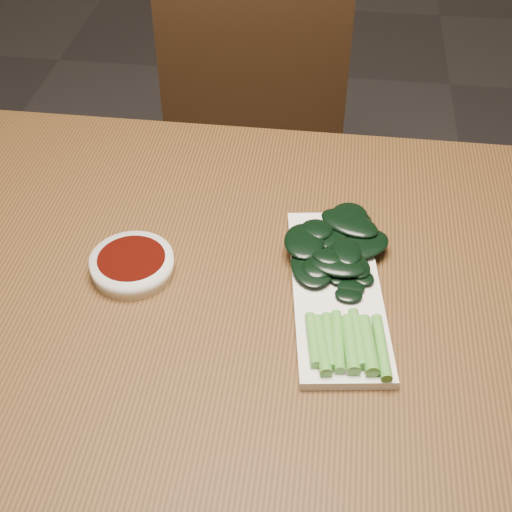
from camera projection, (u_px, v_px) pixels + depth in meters
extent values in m
cube|color=#4E3116|center=(251.00, 292.00, 1.03)|extent=(1.40, 0.80, 0.04)
cube|color=black|center=(256.00, 196.00, 1.68)|extent=(0.51, 0.51, 0.04)
cylinder|color=black|center=(177.00, 324.00, 1.68)|extent=(0.04, 0.04, 0.41)
cylinder|color=black|center=(340.00, 320.00, 1.69)|extent=(0.04, 0.04, 0.41)
cylinder|color=black|center=(184.00, 219.00, 1.97)|extent=(0.04, 0.04, 0.41)
cylinder|color=black|center=(324.00, 216.00, 1.98)|extent=(0.04, 0.04, 0.41)
cube|color=black|center=(254.00, 62.00, 1.66)|extent=(0.45, 0.10, 0.44)
cylinder|color=white|center=(132.00, 265.00, 1.02)|extent=(0.12, 0.12, 0.03)
cylinder|color=#360904|center=(131.00, 259.00, 1.01)|extent=(0.10, 0.10, 0.00)
cube|color=white|center=(336.00, 291.00, 0.99)|extent=(0.17, 0.34, 0.01)
cylinder|color=#53A338|center=(313.00, 339.00, 0.91)|extent=(0.03, 0.08, 0.01)
cylinder|color=#53A338|center=(321.00, 345.00, 0.90)|extent=(0.03, 0.09, 0.02)
cylinder|color=#53A338|center=(329.00, 341.00, 0.90)|extent=(0.02, 0.09, 0.01)
cylinder|color=#53A338|center=(338.00, 341.00, 0.90)|extent=(0.02, 0.10, 0.01)
cylinder|color=#53A338|center=(350.00, 344.00, 0.90)|extent=(0.03, 0.09, 0.02)
cylinder|color=#53A338|center=(358.00, 338.00, 0.91)|extent=(0.03, 0.09, 0.01)
cylinder|color=#53A338|center=(368.00, 345.00, 0.90)|extent=(0.03, 0.09, 0.02)
cylinder|color=#53A338|center=(381.00, 347.00, 0.90)|extent=(0.03, 0.10, 0.01)
ellipsoid|color=black|center=(328.00, 257.00, 1.00)|extent=(0.05, 0.04, 0.01)
ellipsoid|color=black|center=(308.00, 248.00, 1.03)|extent=(0.06, 0.06, 0.01)
ellipsoid|color=black|center=(357.00, 255.00, 1.03)|extent=(0.06, 0.06, 0.01)
ellipsoid|color=black|center=(349.00, 223.00, 1.06)|extent=(0.11, 0.09, 0.01)
ellipsoid|color=black|center=(355.00, 265.00, 1.00)|extent=(0.06, 0.07, 0.01)
ellipsoid|color=black|center=(353.00, 225.00, 1.07)|extent=(0.08, 0.08, 0.01)
ellipsoid|color=black|center=(316.00, 230.00, 1.05)|extent=(0.05, 0.05, 0.01)
ellipsoid|color=black|center=(317.00, 268.00, 1.00)|extent=(0.05, 0.05, 0.01)
ellipsoid|color=black|center=(304.00, 241.00, 1.03)|extent=(0.07, 0.08, 0.01)
ellipsoid|color=black|center=(339.00, 252.00, 1.02)|extent=(0.05, 0.04, 0.01)
ellipsoid|color=black|center=(359.00, 234.00, 1.06)|extent=(0.06, 0.07, 0.01)
ellipsoid|color=black|center=(338.00, 265.00, 1.00)|extent=(0.09, 0.06, 0.01)
ellipsoid|color=black|center=(361.00, 243.00, 1.04)|extent=(0.11, 0.10, 0.01)
ellipsoid|color=black|center=(347.00, 215.00, 1.07)|extent=(0.06, 0.05, 0.01)
ellipsoid|color=black|center=(346.00, 251.00, 1.01)|extent=(0.05, 0.06, 0.01)
ellipsoid|color=black|center=(336.00, 264.00, 1.01)|extent=(0.06, 0.05, 0.01)
ellipsoid|color=black|center=(333.00, 240.00, 1.04)|extent=(0.06, 0.06, 0.01)
ellipsoid|color=black|center=(349.00, 216.00, 1.07)|extent=(0.07, 0.08, 0.01)
ellipsoid|color=black|center=(312.00, 265.00, 1.00)|extent=(0.08, 0.10, 0.01)
ellipsoid|color=black|center=(347.00, 219.00, 1.08)|extent=(0.07, 0.06, 0.01)
ellipsoid|color=black|center=(339.00, 276.00, 0.99)|extent=(0.04, 0.04, 0.01)
ellipsoid|color=black|center=(349.00, 295.00, 0.96)|extent=(0.04, 0.03, 0.01)
ellipsoid|color=black|center=(351.00, 287.00, 0.98)|extent=(0.04, 0.03, 0.01)
ellipsoid|color=black|center=(361.00, 276.00, 0.99)|extent=(0.05, 0.05, 0.01)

